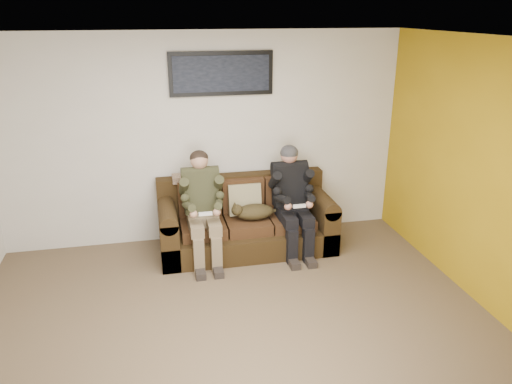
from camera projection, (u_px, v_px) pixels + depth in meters
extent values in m
plane|color=brown|center=(239.00, 337.00, 4.57)|extent=(5.00, 5.00, 0.00)
plane|color=silver|center=(235.00, 41.00, 3.67)|extent=(5.00, 5.00, 0.00)
plane|color=beige|center=(205.00, 139.00, 6.18)|extent=(5.00, 0.00, 5.00)
plane|color=beige|center=(503.00, 184.00, 4.62)|extent=(0.00, 4.50, 4.50)
plane|color=#A88210|center=(502.00, 184.00, 4.61)|extent=(0.00, 4.50, 4.50)
cube|color=black|center=(247.00, 238.00, 6.20)|extent=(2.11, 0.91, 0.29)
cube|color=black|center=(241.00, 195.00, 6.39)|extent=(2.11, 0.19, 0.58)
cube|color=black|center=(169.00, 234.00, 5.96)|extent=(0.21, 0.91, 0.58)
cube|color=black|center=(320.00, 221.00, 6.35)|extent=(0.21, 0.91, 0.58)
cylinder|color=black|center=(167.00, 212.00, 5.87)|extent=(0.21, 0.91, 0.21)
cylinder|color=black|center=(321.00, 200.00, 6.25)|extent=(0.21, 0.91, 0.21)
cube|color=#3C2412|center=(203.00, 228.00, 5.98)|extent=(0.52, 0.58, 0.13)
cube|color=#3C2412|center=(199.00, 198.00, 6.13)|extent=(0.52, 0.13, 0.42)
cube|color=#3C2412|center=(247.00, 224.00, 6.09)|extent=(0.52, 0.58, 0.13)
cube|color=#3C2412|center=(243.00, 195.00, 6.24)|extent=(0.52, 0.13, 0.42)
cube|color=#3C2412|center=(290.00, 220.00, 6.20)|extent=(0.52, 0.58, 0.13)
cube|color=#3C2412|center=(285.00, 192.00, 6.35)|extent=(0.52, 0.13, 0.42)
cube|color=#90865E|center=(245.00, 199.00, 6.15)|extent=(0.40, 0.19, 0.40)
cube|color=tan|center=(190.00, 178.00, 6.14)|extent=(0.43, 0.21, 0.08)
cube|color=#746248|center=(203.00, 218.00, 5.91)|extent=(0.36, 0.30, 0.14)
cube|color=#31321E|center=(201.00, 191.00, 5.89)|extent=(0.40, 0.30, 0.53)
cylinder|color=#31321E|center=(200.00, 174.00, 5.84)|extent=(0.44, 0.18, 0.18)
sphere|color=#AA7B61|center=(199.00, 161.00, 5.80)|extent=(0.21, 0.21, 0.21)
cube|color=#746248|center=(196.00, 226.00, 5.71)|extent=(0.15, 0.42, 0.13)
cube|color=#746248|center=(213.00, 225.00, 5.75)|extent=(0.15, 0.42, 0.13)
cube|color=#746248|center=(199.00, 255.00, 5.62)|extent=(0.12, 0.13, 0.42)
cube|color=#746248|center=(216.00, 254.00, 5.66)|extent=(0.12, 0.13, 0.42)
cube|color=black|center=(200.00, 272.00, 5.60)|extent=(0.11, 0.26, 0.08)
cube|color=black|center=(218.00, 270.00, 5.64)|extent=(0.11, 0.26, 0.08)
cylinder|color=#31321E|center=(184.00, 187.00, 5.75)|extent=(0.11, 0.30, 0.28)
cylinder|color=#31321E|center=(218.00, 184.00, 5.83)|extent=(0.11, 0.30, 0.28)
cylinder|color=#31321E|center=(189.00, 206.00, 5.61)|extent=(0.14, 0.32, 0.15)
cylinder|color=#31321E|center=(219.00, 204.00, 5.68)|extent=(0.14, 0.32, 0.15)
sphere|color=#AA7B61|center=(194.00, 214.00, 5.53)|extent=(0.09, 0.09, 0.09)
sphere|color=#AA7B61|center=(217.00, 212.00, 5.58)|extent=(0.09, 0.09, 0.09)
cube|color=white|center=(205.00, 214.00, 5.54)|extent=(0.15, 0.04, 0.03)
ellipsoid|color=black|center=(199.00, 158.00, 5.81)|extent=(0.22, 0.22, 0.17)
cube|color=black|center=(291.00, 211.00, 6.12)|extent=(0.36, 0.30, 0.14)
cube|color=black|center=(289.00, 185.00, 6.11)|extent=(0.40, 0.30, 0.53)
cylinder|color=black|center=(289.00, 168.00, 6.06)|extent=(0.44, 0.18, 0.18)
sphere|color=#A8705D|center=(289.00, 155.00, 6.02)|extent=(0.21, 0.21, 0.21)
cube|color=black|center=(288.00, 218.00, 5.92)|extent=(0.15, 0.42, 0.13)
cube|color=black|center=(304.00, 217.00, 5.96)|extent=(0.15, 0.42, 0.13)
cube|color=black|center=(292.00, 246.00, 5.83)|extent=(0.12, 0.13, 0.42)
cube|color=black|center=(308.00, 245.00, 5.87)|extent=(0.12, 0.13, 0.42)
cube|color=black|center=(293.00, 262.00, 5.82)|extent=(0.11, 0.26, 0.08)
cube|color=black|center=(310.00, 261.00, 5.86)|extent=(0.11, 0.26, 0.08)
cylinder|color=black|center=(275.00, 180.00, 5.97)|extent=(0.11, 0.30, 0.28)
cylinder|color=black|center=(307.00, 178.00, 6.05)|extent=(0.11, 0.30, 0.28)
cylinder|color=black|center=(282.00, 199.00, 5.83)|extent=(0.14, 0.32, 0.15)
cylinder|color=black|center=(310.00, 197.00, 5.90)|extent=(0.14, 0.32, 0.15)
sphere|color=#A8705D|center=(288.00, 206.00, 5.75)|extent=(0.09, 0.09, 0.09)
sphere|color=#A8705D|center=(310.00, 205.00, 5.80)|extent=(0.09, 0.09, 0.09)
cube|color=white|center=(299.00, 206.00, 5.75)|extent=(0.15, 0.04, 0.03)
ellipsoid|color=black|center=(289.00, 153.00, 6.01)|extent=(0.22, 0.22, 0.19)
ellipsoid|color=#44381A|center=(255.00, 212.00, 6.02)|extent=(0.47, 0.26, 0.19)
sphere|color=#44381A|center=(237.00, 210.00, 5.93)|extent=(0.14, 0.14, 0.14)
cone|color=#44381A|center=(236.00, 206.00, 5.87)|extent=(0.04, 0.04, 0.04)
cone|color=#44381A|center=(235.00, 204.00, 5.93)|extent=(0.04, 0.04, 0.04)
cylinder|color=#44381A|center=(273.00, 211.00, 6.12)|extent=(0.26, 0.13, 0.08)
cube|color=black|center=(221.00, 74.00, 5.92)|extent=(1.25, 0.04, 0.52)
cube|color=black|center=(222.00, 74.00, 5.90)|extent=(1.15, 0.01, 0.42)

